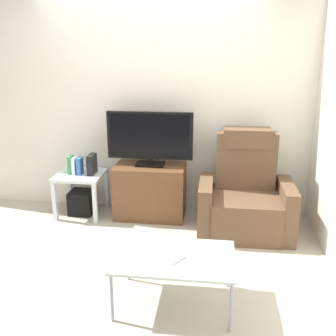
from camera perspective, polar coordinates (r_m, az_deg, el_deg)
ground_plane at (r=3.94m, az=-5.03°, el=-11.76°), size 6.40×6.40×0.00m
wall_back at (r=4.61m, az=-2.50°, el=9.56°), size 6.40×0.06×2.60m
tv_stand at (r=4.55m, az=-2.61°, el=-3.39°), size 0.80×0.48×0.62m
television at (r=4.39m, az=-2.68°, el=4.49°), size 0.97×0.20×0.62m
recliner_armchair at (r=4.26m, az=11.22°, el=-4.27°), size 0.98×0.78×1.08m
side_table at (r=4.71m, az=-12.67°, el=-1.72°), size 0.54×0.54×0.50m
subwoofer_box at (r=4.80m, az=-12.45°, el=-4.88°), size 0.28×0.28×0.28m
book_leftmost at (r=4.67m, az=-14.05°, el=0.44°), size 0.04×0.11×0.21m
book_middle at (r=4.65m, az=-13.51°, el=0.33°), size 0.04×0.12×0.20m
book_rightmost at (r=4.63m, az=-12.77°, el=0.30°), size 0.05×0.12×0.20m
game_console at (r=4.61m, az=-11.08°, el=0.54°), size 0.07×0.20×0.23m
coffee_table at (r=3.01m, az=0.96°, el=-13.17°), size 0.90×0.60×0.41m
cell_phone at (r=2.95m, az=1.30°, el=-13.15°), size 0.14×0.16×0.01m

